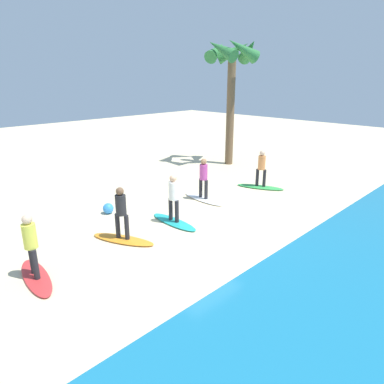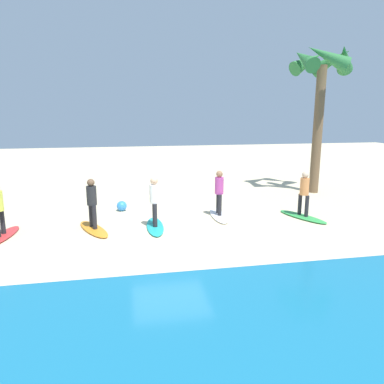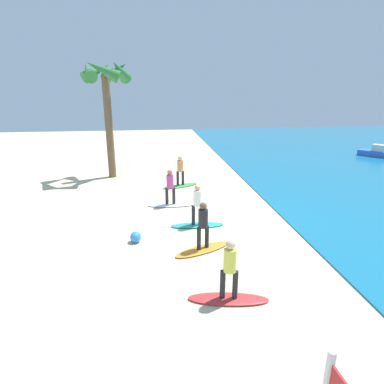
# 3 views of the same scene
# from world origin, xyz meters

# --- Properties ---
(ground_plane) EXTENTS (60.00, 60.00, 0.00)m
(ground_plane) POSITION_xyz_m (0.00, 0.00, 0.00)
(ground_plane) COLOR beige
(surfboard_green) EXTENTS (1.32, 2.15, 0.09)m
(surfboard_green) POSITION_xyz_m (-5.06, -0.86, 0.04)
(surfboard_green) COLOR green
(surfboard_green) RESTS_ON ground
(surfer_green) EXTENTS (0.32, 0.44, 1.64)m
(surfer_green) POSITION_xyz_m (-5.06, -0.86, 1.04)
(surfer_green) COLOR #232328
(surfer_green) RESTS_ON surfboard_green
(surfboard_white) EXTENTS (0.69, 2.13, 0.09)m
(surfboard_white) POSITION_xyz_m (-2.06, -1.60, 0.04)
(surfboard_white) COLOR white
(surfboard_white) RESTS_ON ground
(surfer_white) EXTENTS (0.32, 0.46, 1.64)m
(surfer_white) POSITION_xyz_m (-2.06, -1.60, 1.04)
(surfer_white) COLOR #232328
(surfer_white) RESTS_ON surfboard_white
(surfboard_teal) EXTENTS (0.61, 2.11, 0.09)m
(surfboard_teal) POSITION_xyz_m (0.40, -0.69, 0.04)
(surfboard_teal) COLOR teal
(surfboard_teal) RESTS_ON ground
(surfer_teal) EXTENTS (0.32, 0.46, 1.64)m
(surfer_teal) POSITION_xyz_m (0.40, -0.69, 1.04)
(surfer_teal) COLOR #232328
(surfer_teal) RESTS_ON surfboard_teal
(surfboard_orange) EXTENTS (1.36, 2.15, 0.09)m
(surfboard_orange) POSITION_xyz_m (2.43, -0.80, 0.04)
(surfboard_orange) COLOR orange
(surfboard_orange) RESTS_ON ground
(surfer_orange) EXTENTS (0.32, 0.43, 1.64)m
(surfer_orange) POSITION_xyz_m (2.43, -0.80, 1.04)
(surfer_orange) COLOR #232328
(surfer_orange) RESTS_ON surfboard_orange
(surfboard_red) EXTENTS (0.90, 2.16, 0.09)m
(surfboard_red) POSITION_xyz_m (5.19, -0.57, 0.04)
(surfboard_red) COLOR red
(surfboard_red) RESTS_ON ground
(surfer_red) EXTENTS (0.32, 0.46, 1.64)m
(surfer_red) POSITION_xyz_m (5.19, -0.57, 1.04)
(surfer_red) COLOR #232328
(surfer_red) RESTS_ON surfboard_red
(palm_tree) EXTENTS (2.88, 3.03, 6.84)m
(palm_tree) POSITION_xyz_m (-7.64, -4.80, 5.48)
(palm_tree) COLOR brown
(palm_tree) RESTS_ON ground
(beach_ball) EXTENTS (0.40, 0.40, 0.40)m
(beach_ball) POSITION_xyz_m (1.51, -3.08, 0.20)
(beach_ball) COLOR #338CE5
(beach_ball) RESTS_ON ground
(boat_blue) EXTENTS (2.70, 2.52, 0.94)m
(boat_blue) POSITION_xyz_m (-10.87, 15.19, 0.37)
(boat_blue) COLOR blue
(boat_blue) RESTS_ON ocean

